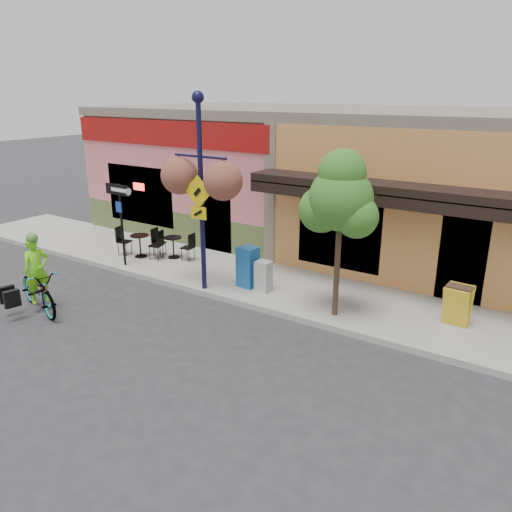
# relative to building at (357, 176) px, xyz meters

# --- Properties ---
(ground) EXTENTS (90.00, 90.00, 0.00)m
(ground) POSITION_rel_building_xyz_m (0.00, -7.50, -2.25)
(ground) COLOR #2D2D30
(ground) RESTS_ON ground
(sidewalk) EXTENTS (24.00, 3.00, 0.15)m
(sidewalk) POSITION_rel_building_xyz_m (0.00, -5.50, -2.17)
(sidewalk) COLOR #9E9B93
(sidewalk) RESTS_ON ground
(curb) EXTENTS (24.00, 0.12, 0.15)m
(curb) POSITION_rel_building_xyz_m (0.00, -6.95, -2.17)
(curb) COLOR #A8A59E
(curb) RESTS_ON ground
(building) EXTENTS (18.20, 8.20, 4.50)m
(building) POSITION_rel_building_xyz_m (0.00, 0.00, 0.00)
(building) COLOR #D66A73
(building) RESTS_ON ground
(bicycle) EXTENTS (2.16, 1.22, 1.08)m
(bicycle) POSITION_rel_building_xyz_m (-3.95, -9.82, -1.71)
(bicycle) COLOR maroon
(bicycle) RESTS_ON ground
(cyclist_rider) EXTENTS (0.52, 0.66, 1.60)m
(cyclist_rider) POSITION_rel_building_xyz_m (-3.90, -9.82, -1.45)
(cyclist_rider) COLOR #6EE818
(cyclist_rider) RESTS_ON ground
(lamp_post) EXTENTS (1.57, 0.63, 4.92)m
(lamp_post) POSITION_rel_building_xyz_m (-1.31, -6.81, 0.36)
(lamp_post) COLOR #13123B
(lamp_post) RESTS_ON sidewalk
(one_way_sign) EXTENTS (0.93, 0.22, 2.41)m
(one_way_sign) POSITION_rel_building_xyz_m (-4.41, -6.68, -0.89)
(one_way_sign) COLOR black
(one_way_sign) RESTS_ON sidewalk
(cafe_set_left) EXTENTS (1.64, 1.06, 0.91)m
(cafe_set_left) POSITION_rel_building_xyz_m (-4.60, -5.87, -1.65)
(cafe_set_left) COLOR black
(cafe_set_left) RESTS_ON sidewalk
(cafe_set_right) EXTENTS (1.49, 0.84, 0.86)m
(cafe_set_right) POSITION_rel_building_xyz_m (-3.67, -5.38, -1.67)
(cafe_set_right) COLOR black
(cafe_set_right) RESTS_ON sidewalk
(newspaper_box_blue) EXTENTS (0.52, 0.48, 1.07)m
(newspaper_box_blue) POSITION_rel_building_xyz_m (-0.45, -6.07, -1.56)
(newspaper_box_blue) COLOR #1A589E
(newspaper_box_blue) RESTS_ON sidewalk
(newspaper_box_grey) EXTENTS (0.37, 0.34, 0.80)m
(newspaper_box_grey) POSITION_rel_building_xyz_m (0.07, -6.12, -1.70)
(newspaper_box_grey) COLOR #AEAEAE
(newspaper_box_grey) RESTS_ON sidewalk
(street_tree) EXTENTS (1.84, 1.84, 3.82)m
(street_tree) POSITION_rel_building_xyz_m (2.21, -6.43, -0.19)
(street_tree) COLOR #3D7A26
(street_tree) RESTS_ON sidewalk
(sandwich_board) EXTENTS (0.57, 0.43, 0.90)m
(sandwich_board) POSITION_rel_building_xyz_m (4.65, -5.60, -1.65)
(sandwich_board) COLOR yellow
(sandwich_board) RESTS_ON sidewalk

